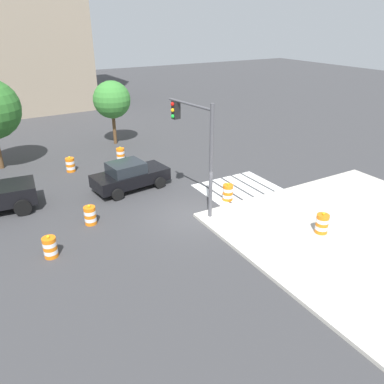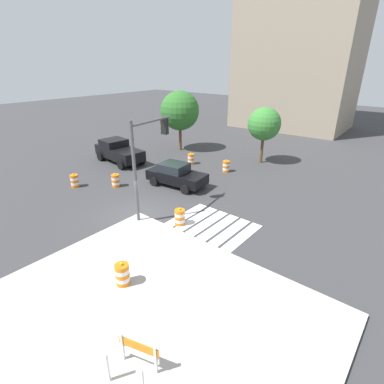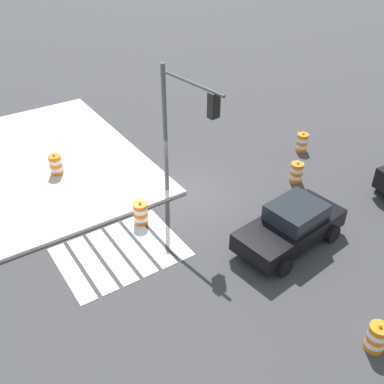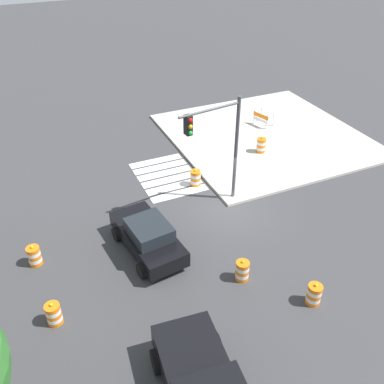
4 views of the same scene
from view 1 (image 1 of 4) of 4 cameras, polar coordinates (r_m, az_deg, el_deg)
ground_plane at (r=18.89m, az=0.18°, el=-3.69°), size 120.00×120.00×0.00m
sidewalk_corner at (r=18.87m, az=26.13°, el=-6.27°), size 12.00×12.00×0.15m
crosswalk_stripes at (r=22.24m, az=6.75°, el=0.73°), size 4.35×3.20×0.02m
sports_car at (r=21.92m, az=-9.37°, el=2.48°), size 4.49×2.52×1.63m
traffic_barrel_near_corner at (r=25.48m, az=-17.85°, el=3.93°), size 0.56×0.56×1.02m
traffic_barrel_crosswalk_end at (r=20.45m, az=5.40°, el=-0.07°), size 0.56×0.56×1.02m
traffic_barrel_median_near at (r=26.58m, az=-10.70°, el=5.56°), size 0.56×0.56×1.02m
traffic_barrel_median_far at (r=16.71m, az=-20.59°, el=-7.79°), size 0.56×0.56×1.02m
traffic_barrel_far_curb at (r=18.67m, az=-15.09°, el=-3.42°), size 0.56×0.56×1.02m
traffic_barrel_on_sidewalk at (r=18.01m, az=18.98°, el=-4.52°), size 0.56×0.56×1.02m
traffic_light_pole at (r=18.02m, az=0.55°, el=8.35°), size 0.74×3.27×5.50m
street_tree_streetside_mid at (r=29.82m, az=-11.98°, el=13.42°), size 2.79×2.79×4.81m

